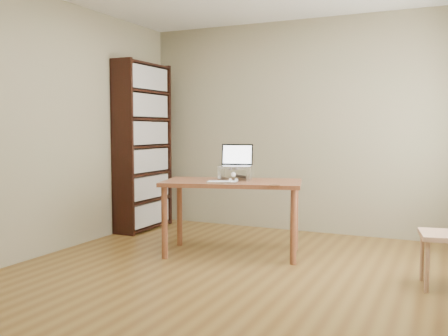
# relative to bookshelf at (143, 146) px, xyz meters

# --- Properties ---
(room) EXTENTS (4.04, 4.54, 2.64)m
(room) POSITION_rel_bookshelf_xyz_m (1.86, -1.54, 0.25)
(room) COLOR brown
(room) RESTS_ON ground
(bookshelf) EXTENTS (0.30, 0.90, 2.10)m
(bookshelf) POSITION_rel_bookshelf_xyz_m (0.00, 0.00, 0.00)
(bookshelf) COLOR black
(bookshelf) RESTS_ON ground
(desk) EXTENTS (1.50, 1.01, 0.75)m
(desk) POSITION_rel_bookshelf_xyz_m (1.55, -0.73, -0.40)
(desk) COLOR brown
(desk) RESTS_ON ground
(laptop_stand) EXTENTS (0.32, 0.25, 0.13)m
(laptop_stand) POSITION_rel_bookshelf_xyz_m (1.55, -0.65, -0.22)
(laptop_stand) COLOR silver
(laptop_stand) RESTS_ON desk
(laptop) EXTENTS (0.37, 0.35, 0.23)m
(laptop) POSITION_rel_bookshelf_xyz_m (1.55, -0.59, -0.11)
(laptop) COLOR silver
(laptop) RESTS_ON laptop_stand
(keyboard) EXTENTS (0.32, 0.21, 0.02)m
(keyboard) POSITION_rel_bookshelf_xyz_m (1.54, -0.95, -0.29)
(keyboard) COLOR silver
(keyboard) RESTS_ON desk
(coaster) EXTENTS (0.10, 0.10, 0.01)m
(coaster) POSITION_rel_bookshelf_xyz_m (2.08, -0.97, -0.30)
(coaster) COLOR brown
(coaster) RESTS_ON desk
(cat) EXTENTS (0.25, 0.49, 0.16)m
(cat) POSITION_rel_bookshelf_xyz_m (1.53, -0.62, -0.23)
(cat) COLOR #4A3F3A
(cat) RESTS_ON desk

